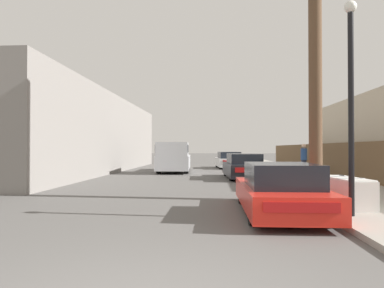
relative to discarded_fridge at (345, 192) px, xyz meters
The scene contains 11 objects.
sidewalk_curb 17.76m from the discarded_fridge, 85.75° to the left, with size 4.20×63.00×0.12m, color #9E998E.
discarded_fridge is the anchor object (origin of this frame).
parked_sports_car_red 1.79m from the discarded_fridge, 164.72° to the right, with size 1.75×4.44×1.21m.
car_parked_mid 9.38m from the discarded_fridge, 100.43° to the left, with size 2.03×4.63×1.29m.
car_parked_far 18.59m from the discarded_fridge, 96.26° to the left, with size 2.17×4.44×1.30m.
pickup_truck 14.79m from the discarded_fridge, 113.29° to the left, with size 2.31×5.92×1.94m.
utility_pole 4.70m from the discarded_fridge, 99.81° to the left, with size 1.80×0.38×9.45m.
street_lamp 2.66m from the discarded_fridge, 105.25° to the right, with size 0.26×0.26×4.62m.
wooden_fence 11.38m from the discarded_fridge, 73.32° to the left, with size 0.08×32.28×1.74m, color brown.
building_left_block 19.18m from the discarded_fridge, 132.91° to the left, with size 7.00×23.41×5.02m, color gray.
pedestrian 10.44m from the discarded_fridge, 80.69° to the left, with size 0.34×0.34×1.69m.
Camera 1 is at (0.68, -2.95, 1.56)m, focal length 32.00 mm.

